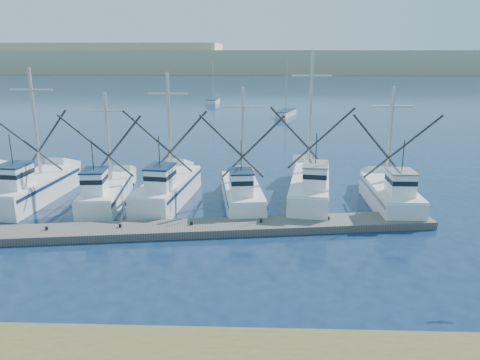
# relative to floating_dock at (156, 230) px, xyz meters

# --- Properties ---
(ground) EXTENTS (500.00, 500.00, 0.00)m
(ground) POSITION_rel_floating_dock_xyz_m (7.78, -6.79, -0.22)
(ground) COLOR #0D223C
(ground) RESTS_ON ground
(floating_dock) EXTENTS (32.37, 6.61, 0.43)m
(floating_dock) POSITION_rel_floating_dock_xyz_m (0.00, 0.00, 0.00)
(floating_dock) COLOR #625D57
(floating_dock) RESTS_ON ground
(dune_ridge) EXTENTS (360.00, 60.00, 10.00)m
(dune_ridge) POSITION_rel_floating_dock_xyz_m (7.78, 203.21, 4.78)
(dune_ridge) COLOR tan
(dune_ridge) RESTS_ON ground
(trawler_fleet) EXTENTS (31.51, 9.52, 10.06)m
(trawler_fleet) POSITION_rel_floating_dock_xyz_m (-0.11, 5.17, 0.76)
(trawler_fleet) COLOR white
(trawler_fleet) RESTS_ON ground
(sailboat_near) EXTENTS (3.68, 6.39, 8.10)m
(sailboat_near) POSITION_rel_floating_dock_xyz_m (10.14, 48.96, 0.28)
(sailboat_near) COLOR white
(sailboat_near) RESTS_ON ground
(sailboat_far) EXTENTS (2.30, 5.29, 8.10)m
(sailboat_far) POSITION_rel_floating_dock_xyz_m (-2.91, 66.25, 0.28)
(sailboat_far) COLOR white
(sailboat_far) RESTS_ON ground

